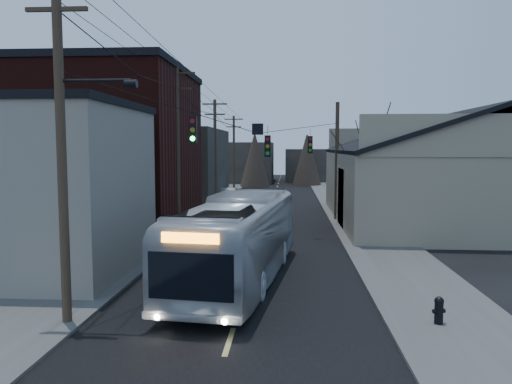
% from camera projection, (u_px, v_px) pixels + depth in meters
% --- Properties ---
extents(ground, '(160.00, 160.00, 0.00)m').
position_uv_depth(ground, '(219.00, 375.00, 11.62)').
color(ground, black).
rests_on(ground, ground).
extents(road_surface, '(9.00, 110.00, 0.02)m').
position_uv_depth(road_surface, '(270.00, 211.00, 41.43)').
color(road_surface, black).
rests_on(road_surface, ground).
extents(sidewalk_left, '(4.00, 110.00, 0.12)m').
position_uv_depth(sidewalk_left, '(193.00, 210.00, 41.86)').
color(sidewalk_left, '#474744').
rests_on(sidewalk_left, ground).
extents(sidewalk_right, '(4.00, 110.00, 0.12)m').
position_uv_depth(sidewalk_right, '(349.00, 211.00, 40.99)').
color(sidewalk_right, '#474744').
rests_on(sidewalk_right, ground).
extents(building_clapboard, '(8.00, 8.00, 7.00)m').
position_uv_depth(building_clapboard, '(35.00, 190.00, 20.85)').
color(building_clapboard, gray).
rests_on(building_clapboard, ground).
extents(building_brick, '(10.00, 12.00, 10.00)m').
position_uv_depth(building_brick, '(107.00, 152.00, 31.71)').
color(building_brick, black).
rests_on(building_brick, ground).
extents(building_left_far, '(9.00, 14.00, 7.00)m').
position_uv_depth(building_left_far, '(173.00, 166.00, 47.71)').
color(building_left_far, '#2D2924').
rests_on(building_left_far, ground).
extents(warehouse, '(16.16, 20.60, 7.73)m').
position_uv_depth(warehouse, '(450.00, 184.00, 35.35)').
color(warehouse, gray).
rests_on(warehouse, ground).
extents(building_far_left, '(10.00, 12.00, 6.00)m').
position_uv_depth(building_far_left, '(240.00, 162.00, 76.34)').
color(building_far_left, '#2D2924').
rests_on(building_far_left, ground).
extents(building_far_right, '(12.00, 14.00, 5.00)m').
position_uv_depth(building_far_right, '(323.00, 165.00, 80.49)').
color(building_far_right, '#2D2924').
rests_on(building_far_right, ground).
extents(bare_tree, '(0.40, 0.40, 7.20)m').
position_uv_depth(bare_tree, '(369.00, 175.00, 30.74)').
color(bare_tree, black).
rests_on(bare_tree, ground).
extents(utility_lines, '(11.24, 45.28, 10.50)m').
position_uv_depth(utility_lines, '(223.00, 152.00, 35.37)').
color(utility_lines, '#382B1E').
rests_on(utility_lines, ground).
extents(bus, '(4.33, 12.43, 3.39)m').
position_uv_depth(bus, '(239.00, 239.00, 19.61)').
color(bus, '#AAB0B6').
rests_on(bus, ground).
extents(parked_car, '(1.46, 4.09, 1.34)m').
position_uv_depth(parked_car, '(228.00, 195.00, 48.48)').
color(parked_car, '#93969A').
rests_on(parked_car, ground).
extents(fire_hydrant, '(0.39, 0.28, 0.81)m').
position_uv_depth(fire_hydrant, '(439.00, 309.00, 14.67)').
color(fire_hydrant, black).
rests_on(fire_hydrant, sidewalk_right).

